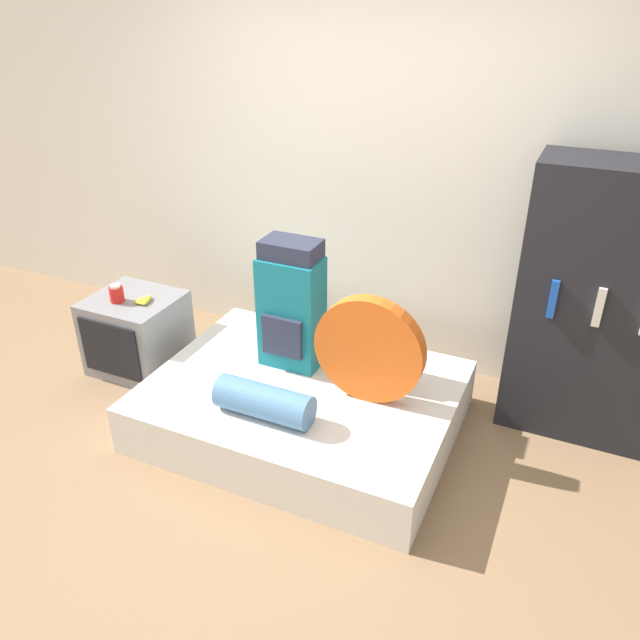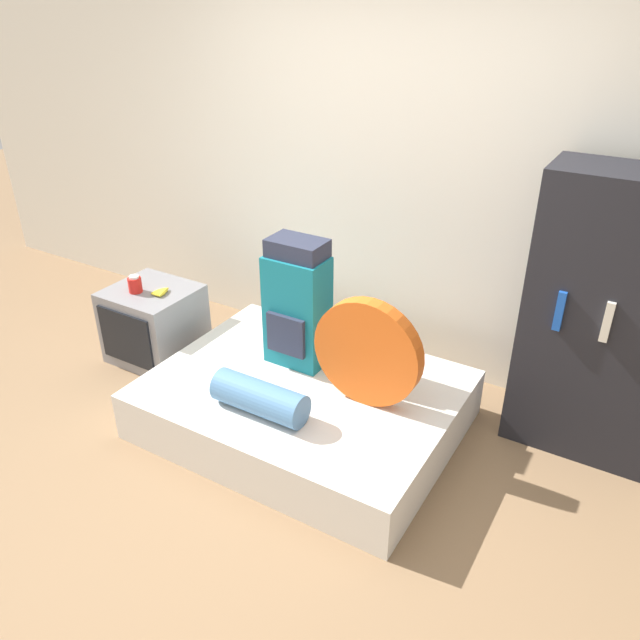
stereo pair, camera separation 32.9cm
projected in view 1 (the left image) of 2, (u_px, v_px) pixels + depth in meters
ground_plane at (251, 502)px, 3.21m from camera, size 16.00×16.00×0.00m
wall_back at (376, 171)px, 3.96m from camera, size 8.00×0.05×2.60m
bed at (303, 405)px, 3.70m from camera, size 1.74×1.34×0.30m
backpack at (291, 306)px, 3.66m from camera, size 0.36×0.26×0.79m
tent_bag at (369, 350)px, 3.37m from camera, size 0.62×0.09×0.62m
sleeping_roll at (264, 401)px, 3.32m from camera, size 0.54×0.19×0.19m
television at (137, 333)px, 4.23m from camera, size 0.57×0.54×0.53m
canister at (117, 294)px, 4.04m from camera, size 0.09×0.09×0.12m
banana_bunch at (145, 300)px, 4.05m from camera, size 0.10×0.13×0.03m
bookshelf at (598, 306)px, 3.42m from camera, size 0.85×0.45×1.59m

